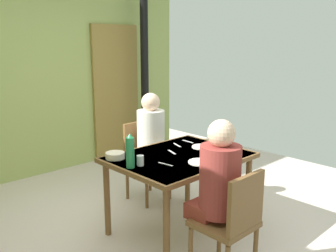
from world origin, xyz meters
name	(u,v)px	position (x,y,z in m)	size (l,w,h in m)	color
ground_plane	(158,240)	(0.00, 0.00, 0.00)	(6.25, 6.25, 0.00)	beige
wall_back	(32,73)	(0.00, 2.40, 1.36)	(4.79, 0.10, 2.72)	#9EAF5E
door_wooden	(116,92)	(1.25, 2.32, 1.00)	(0.80, 0.05, 2.00)	olive
stove_pipe_column	(145,68)	(1.59, 2.05, 1.36)	(0.12, 0.12, 2.72)	black
dining_table	(179,164)	(0.26, 0.00, 0.66)	(1.21, 0.93, 0.74)	brown
chair_near_diner	(232,221)	(-0.02, -0.82, 0.50)	(0.40, 0.40, 0.87)	brown
chair_far_diner	(144,155)	(0.53, 0.82, 0.50)	(0.40, 0.40, 0.87)	brown
person_near_diner	(218,178)	(-0.02, -0.68, 0.78)	(0.30, 0.37, 0.77)	maroon
person_far_diner	(152,133)	(0.53, 0.68, 0.78)	(0.30, 0.37, 0.77)	silver
water_bottle_green_near	(130,152)	(-0.26, 0.04, 0.88)	(0.07, 0.07, 0.29)	#238049
serving_bowl_center	(115,155)	(-0.21, 0.33, 0.77)	(0.17, 0.17, 0.06)	#F0DEC4
dinner_plate_near_left	(200,162)	(0.25, -0.27, 0.75)	(0.21, 0.21, 0.01)	white
dinner_plate_near_right	(202,147)	(0.61, 0.03, 0.75)	(0.20, 0.20, 0.01)	white
drinking_glass_by_near_diner	(140,161)	(-0.17, 0.03, 0.78)	(0.06, 0.06, 0.09)	silver
drinking_glass_by_far_diner	(214,147)	(0.55, -0.17, 0.79)	(0.06, 0.06, 0.11)	silver
drinking_glass_spare_center	(231,147)	(0.69, -0.26, 0.78)	(0.06, 0.06, 0.09)	silver
cutlery_knife_near	(165,164)	(0.00, -0.10, 0.74)	(0.15, 0.02, 0.00)	silver
cutlery_fork_near	(177,145)	(0.49, 0.25, 0.74)	(0.15, 0.02, 0.00)	silver
cutlery_knife_far	(172,152)	(0.28, 0.12, 0.74)	(0.15, 0.02, 0.00)	silver
cutlery_fork_far	(188,141)	(0.67, 0.27, 0.74)	(0.15, 0.02, 0.00)	silver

